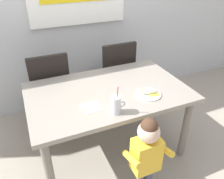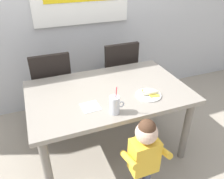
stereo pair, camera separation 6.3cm
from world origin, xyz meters
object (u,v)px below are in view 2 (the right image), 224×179
dining_chair_right (118,73)px  paper_napkin (90,107)px  peeled_banana (150,93)px  milk_cup (115,106)px  dining_table (108,98)px  snack_plate (148,95)px  dining_chair_left (52,85)px  toddler_standing (145,152)px

dining_chair_right → paper_napkin: bearing=55.0°
peeled_banana → milk_cup: bearing=-163.1°
dining_table → peeled_banana: bearing=-35.4°
snack_plate → paper_napkin: bearing=177.9°
dining_table → dining_chair_right: (0.38, 0.68, -0.11)m
milk_cup → snack_plate: milk_cup is taller
dining_chair_left → milk_cup: size_ratio=3.81×
milk_cup → peeled_banana: milk_cup is taller
dining_chair_right → dining_chair_left: bearing=2.3°
dining_chair_right → toddler_standing: bearing=76.3°
dining_chair_left → toddler_standing: 1.39m
dining_chair_left → dining_chair_right: same height
dining_table → paper_napkin: paper_napkin is taller
paper_napkin → peeled_banana: bearing=-2.7°
dining_chair_left → snack_plate: dining_chair_left is taller
toddler_standing → snack_plate: bearing=59.5°
milk_cup → peeled_banana: size_ratio=1.44×
dining_chair_left → snack_plate: bearing=131.1°
milk_cup → peeled_banana: bearing=16.9°
snack_plate → peeled_banana: 0.03m
dining_chair_left → snack_plate: size_ratio=4.17×
dining_table → milk_cup: 0.39m
dining_chair_left → dining_chair_right: bearing=-177.7°
dining_table → toddler_standing: bearing=-84.7°
milk_cup → dining_chair_right: bearing=66.0°
dining_chair_right → snack_plate: dining_chair_right is taller
dining_table → peeled_banana: peeled_banana is taller
milk_cup → paper_napkin: bearing=137.6°
peeled_banana → paper_napkin: peeled_banana is taller
dining_chair_left → paper_napkin: 0.90m
dining_chair_left → paper_napkin: bearing=104.4°
milk_cup → paper_napkin: size_ratio=1.68×
dining_chair_right → peeled_banana: 0.94m
dining_table → toddler_standing: 0.66m
snack_plate → toddler_standing: bearing=-120.5°
dining_chair_left → toddler_standing: (0.51, -1.29, -0.02)m
snack_plate → paper_napkin: (-0.54, 0.02, -0.00)m
toddler_standing → peeled_banana: 0.55m
dining_chair_left → peeled_banana: 1.19m
dining_chair_right → peeled_banana: size_ratio=5.49×
dining_table → dining_chair_right: 0.79m
dining_table → peeled_banana: 0.41m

